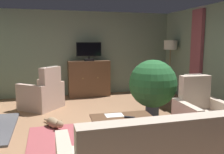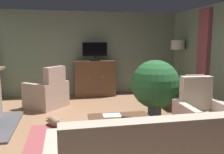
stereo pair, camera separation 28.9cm
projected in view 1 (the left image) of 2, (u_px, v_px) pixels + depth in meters
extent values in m
cube|color=#936B4C|center=(117.00, 134.00, 4.38)|extent=(6.12, 7.37, 0.04)
cube|color=gray|center=(86.00, 54.00, 7.45)|extent=(6.12, 0.10, 2.58)
cube|color=#A34C56|center=(197.00, 51.00, 6.36)|extent=(0.10, 0.44, 2.17)
cube|color=#9E474C|center=(100.00, 141.00, 4.04)|extent=(2.38, 1.90, 0.01)
cube|color=#4C4C51|center=(1.00, 128.00, 4.58)|extent=(0.50, 1.79, 0.04)
cube|color=#402A1C|center=(89.00, 95.00, 7.32)|extent=(1.18, 0.37, 0.06)
cube|color=brown|center=(89.00, 79.00, 7.24)|extent=(1.24, 0.43, 1.09)
sphere|color=tan|center=(83.00, 78.00, 6.96)|extent=(0.03, 0.03, 0.03)
sphere|color=tan|center=(98.00, 78.00, 7.07)|extent=(0.03, 0.03, 0.03)
cube|color=black|center=(89.00, 60.00, 7.11)|extent=(0.27, 0.20, 0.06)
cylinder|color=black|center=(89.00, 58.00, 7.10)|extent=(0.04, 0.04, 0.08)
cube|color=black|center=(89.00, 49.00, 7.06)|extent=(0.74, 0.05, 0.42)
cube|color=black|center=(89.00, 49.00, 7.03)|extent=(0.70, 0.01, 0.38)
cube|color=brown|center=(122.00, 117.00, 3.94)|extent=(1.03, 0.50, 0.03)
cylinder|color=brown|center=(143.00, 124.00, 4.26)|extent=(0.04, 0.04, 0.42)
cylinder|color=brown|center=(93.00, 128.00, 4.05)|extent=(0.04, 0.04, 0.42)
cylinder|color=brown|center=(151.00, 132.00, 3.90)|extent=(0.04, 0.04, 0.42)
cylinder|color=brown|center=(97.00, 137.00, 3.69)|extent=(0.04, 0.04, 0.42)
cube|color=black|center=(130.00, 117.00, 3.84)|extent=(0.17, 0.13, 0.02)
cube|color=silver|center=(114.00, 115.00, 3.98)|extent=(0.31, 0.23, 0.01)
cube|color=#C6B29E|center=(171.00, 144.00, 2.35)|extent=(1.88, 0.20, 0.54)
cube|color=slate|center=(155.00, 149.00, 2.56)|extent=(0.38, 0.19, 0.36)
cube|color=#BC9E8E|center=(41.00, 99.00, 5.99)|extent=(1.01, 0.99, 0.46)
cube|color=#BC9E8E|center=(50.00, 79.00, 5.78)|extent=(0.53, 0.57, 0.60)
cube|color=#BC9E8E|center=(30.00, 98.00, 5.65)|extent=(0.70, 0.63, 0.66)
cube|color=#BC9E8E|center=(51.00, 92.00, 6.30)|extent=(0.70, 0.63, 0.66)
cube|color=white|center=(52.00, 71.00, 5.72)|extent=(0.26, 0.30, 0.24)
cube|color=#C6B29E|center=(203.00, 125.00, 4.18)|extent=(0.60, 0.88, 0.43)
cube|color=#C6B29E|center=(194.00, 92.00, 4.43)|extent=(0.56, 0.21, 0.63)
cube|color=#C6B29E|center=(221.00, 119.00, 4.24)|extent=(0.17, 0.86, 0.63)
cube|color=#C6B29E|center=(186.00, 121.00, 4.09)|extent=(0.17, 0.86, 0.63)
cube|color=white|center=(193.00, 80.00, 4.46)|extent=(0.36, 0.04, 0.24)
cylinder|color=#3D4C5B|center=(152.00, 111.00, 5.30)|extent=(0.30, 0.30, 0.29)
sphere|color=#235B2D|center=(153.00, 84.00, 5.20)|extent=(1.05, 1.05, 1.05)
ellipsoid|color=#937A5B|center=(53.00, 123.00, 4.67)|extent=(0.36, 0.46, 0.19)
sphere|color=#937A5B|center=(60.00, 124.00, 4.49)|extent=(0.14, 0.14, 0.14)
cone|color=#937A5B|center=(61.00, 121.00, 4.50)|extent=(0.04, 0.04, 0.04)
cone|color=#937A5B|center=(58.00, 122.00, 4.45)|extent=(0.04, 0.04, 0.04)
cylinder|color=#937A5B|center=(47.00, 120.00, 4.93)|extent=(0.14, 0.21, 0.05)
cylinder|color=#4C4233|center=(169.00, 94.00, 7.52)|extent=(0.31, 0.31, 0.04)
cylinder|color=olive|center=(170.00, 72.00, 7.41)|extent=(0.03, 0.03, 1.42)
cylinder|color=beige|center=(171.00, 45.00, 7.29)|extent=(0.41, 0.41, 0.28)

